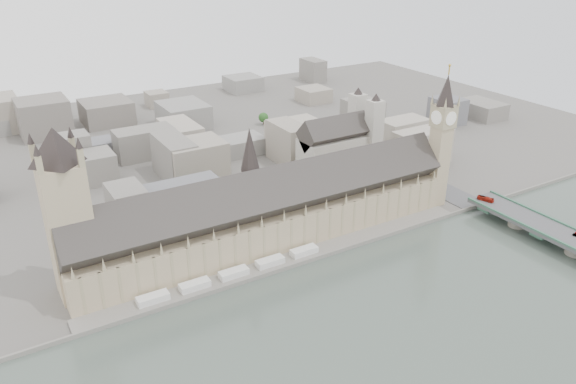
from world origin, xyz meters
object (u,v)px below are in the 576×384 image
elizabeth_tower (442,132)px  victoria_tower (66,207)px  red_bus_north (486,199)px  westminster_bridge (565,242)px  palace_of_westminster (270,213)px  westminster_abbey (340,146)px  car_approach (428,167)px

elizabeth_tower → victoria_tower: elizabeth_tower is taller
elizabeth_tower → red_bus_north: size_ratio=8.93×
elizabeth_tower → victoria_tower: (-260.00, 18.00, -2.88)m
westminster_bridge → palace_of_westminster: bearing=146.5°
palace_of_westminster → westminster_bridge: (162.00, -107.20, -17.58)m
victoria_tower → westminster_abbey: (232.92, 69.00, -30.12)m
westminster_bridge → red_bus_north: 64.33m
westminster_bridge → red_bus_north: bearing=93.8°
westminster_abbey → red_bus_north: bearing=-68.4°
palace_of_westminster → westminster_abbey: westminster_abbey is taller
westminster_bridge → westminster_abbey: bearing=105.6°
elizabeth_tower → car_approach: size_ratio=18.87×
red_bus_north → victoria_tower: bearing=149.0°
westminster_bridge → car_approach: 133.35m
red_bus_north → westminster_abbey: bearing=90.6°
palace_of_westminster → red_bus_north: (157.79, -43.36, -10.78)m
westminster_abbey → westminster_bridge: bearing=-74.4°
elizabeth_tower → victoria_tower: bearing=176.0°
red_bus_north → westminster_bridge: bearing=-107.2°
palace_of_westminster → westminster_abbey: size_ratio=3.90×
elizabeth_tower → car_approach: 66.84m
victoria_tower → westminster_abbey: size_ratio=1.47×
palace_of_westminster → car_approach: palace_of_westminster is taller
palace_of_westminster → westminster_bridge: palace_of_westminster is taller
westminster_abbey → red_bus_north: size_ratio=5.65×
victoria_tower → red_bus_north: 287.44m
palace_of_westminster → elizabeth_tower: size_ratio=2.47×
elizabeth_tower → westminster_bridge: bearing=-75.9°
westminster_abbey → palace_of_westminster: bearing=-145.8°
victoria_tower → red_bus_north: victoria_tower is taller
palace_of_westminster → westminster_bridge: bearing=-33.5°
westminster_abbey → red_bus_north: westminster_abbey is taller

